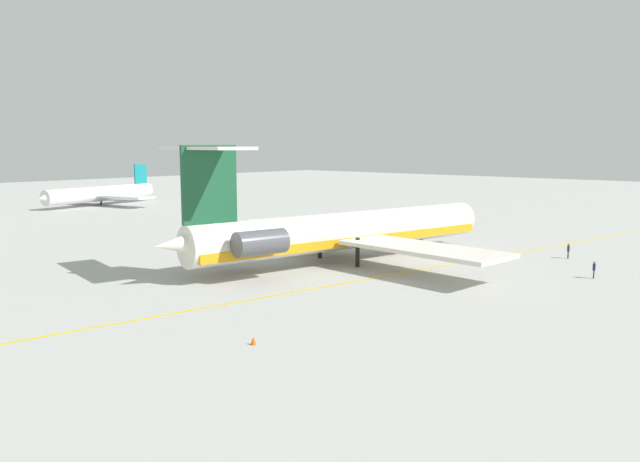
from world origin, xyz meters
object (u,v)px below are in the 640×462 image
ground_crew_near_nose (594,268)px  safety_cone_nose (253,341)px  ground_crew_near_tail (568,249)px  main_jetliner (338,231)px  airliner_mid_left (98,194)px

ground_crew_near_nose → safety_cone_nose: 36.51m
ground_crew_near_tail → main_jetliner: bearing=-167.0°
ground_crew_near_tail → airliner_mid_left: bearing=148.4°
airliner_mid_left → safety_cone_nose: bearing=55.6°
main_jetliner → ground_crew_near_nose: 25.81m
main_jetliner → ground_crew_near_tail: size_ratio=25.37×
ground_crew_near_nose → airliner_mid_left: bearing=-13.4°
ground_crew_near_tail → safety_cone_nose: bearing=-128.5°
main_jetliner → ground_crew_near_tail: 26.28m
safety_cone_nose → ground_crew_near_nose: bearing=-15.0°
ground_crew_near_nose → ground_crew_near_tail: bearing=-68.0°
main_jetliner → ground_crew_near_nose: size_ratio=25.94×
main_jetliner → airliner_mid_left: main_jetliner is taller
ground_crew_near_nose → ground_crew_near_tail: 10.82m
main_jetliner → ground_crew_near_tail: bearing=-32.3°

